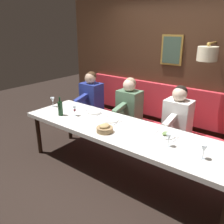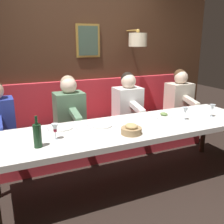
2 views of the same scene
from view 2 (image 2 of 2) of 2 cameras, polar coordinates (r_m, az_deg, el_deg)
ground_plane at (r=3.27m, az=3.93°, el=-15.48°), size 12.00×12.00×0.00m
dining_table at (r=2.98m, az=4.18°, el=-4.16°), size 0.90×3.16×0.74m
banquette_bench at (r=3.89m, az=-2.26°, el=-6.47°), size 0.52×3.36×0.45m
back_wall_panel at (r=4.16m, az=-5.40°, el=11.03°), size 0.59×4.56×2.90m
diner_nearest at (r=4.41m, az=14.76°, el=3.69°), size 0.60×0.40×0.79m
diner_near at (r=3.88m, az=3.54°, el=2.59°), size 0.60×0.40×0.79m
diner_middle at (r=3.56m, az=-9.48°, el=1.19°), size 0.60×0.40×0.79m
place_setting_0 at (r=2.92m, az=-11.08°, el=-3.49°), size 0.24×0.31×0.01m
place_setting_1 at (r=2.95m, az=-2.30°, el=-3.03°), size 0.24×0.32×0.01m
place_setting_2 at (r=3.38m, az=11.47°, el=-0.73°), size 0.24×0.32×0.05m
wine_glass_1 at (r=3.27m, az=16.01°, el=0.24°), size 0.07×0.07×0.16m
wine_glass_2 at (r=2.59m, az=-12.57°, el=-3.57°), size 0.07×0.07×0.16m
wine_glass_3 at (r=3.52m, az=21.44°, el=0.86°), size 0.07×0.07×0.16m
wine_bottle at (r=2.44m, az=-16.27°, el=-5.00°), size 0.08×0.08×0.30m
bread_bowl at (r=2.70m, az=4.32°, el=-3.93°), size 0.22×0.22×0.12m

